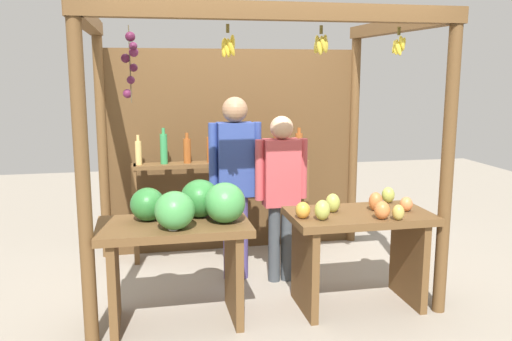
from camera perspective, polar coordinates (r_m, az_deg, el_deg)
ground_plane at (r=5.15m, az=-0.44°, el=-11.38°), size 12.00×12.00×0.00m
market_stall at (r=5.23m, az=-1.42°, el=4.69°), size 2.82×2.02×2.37m
fruit_counter_left at (r=4.15m, az=-7.64°, el=-6.05°), size 1.15×0.68×1.10m
fruit_counter_right at (r=4.51m, az=10.73°, el=-6.82°), size 1.15×0.65×0.95m
bottle_shelf_unit at (r=5.57m, az=-3.47°, el=-0.95°), size 1.80×0.22×1.36m
vendor_man at (r=4.92m, az=-2.19°, el=-0.05°), size 0.48×0.23×1.69m
vendor_woman at (r=4.89m, az=2.66°, el=-1.48°), size 0.48×0.21×1.52m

